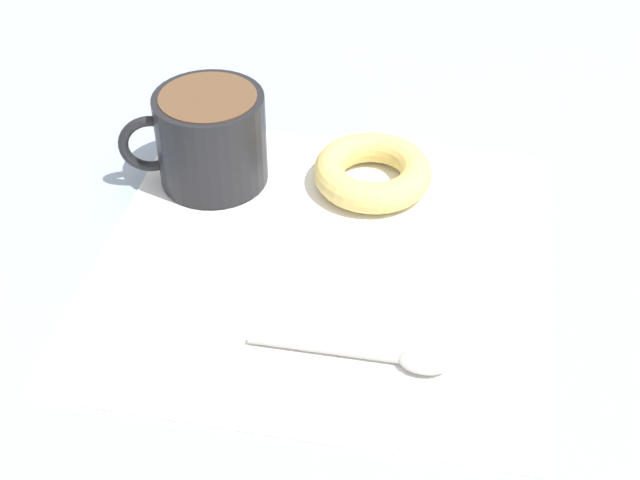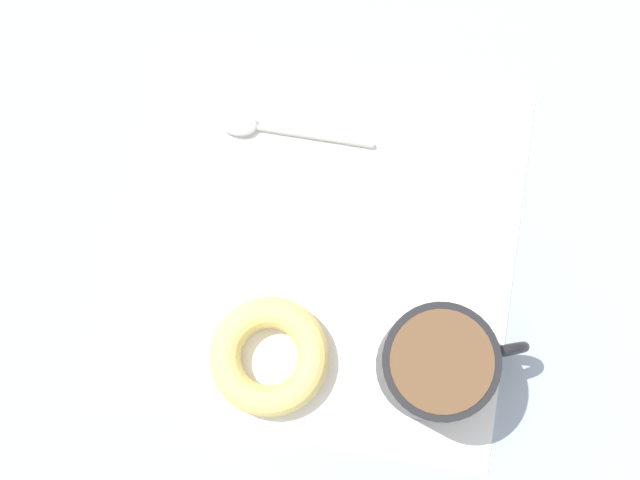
% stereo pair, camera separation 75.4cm
% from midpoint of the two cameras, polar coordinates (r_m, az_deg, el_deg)
% --- Properties ---
extents(ground_plane, '(1.20, 1.20, 0.02)m').
position_cam_midpoint_polar(ground_plane, '(0.68, 2.22, -31.71)').
color(ground_plane, '#99A8B7').
extents(napkin, '(0.37, 0.37, 0.00)m').
position_cam_midpoint_polar(napkin, '(0.66, -0.17, -32.89)').
color(napkin, white).
rests_on(napkin, ground_plane).
extents(coffee_cup, '(0.13, 0.10, 0.08)m').
position_cam_midpoint_polar(coffee_cup, '(0.67, -9.06, -22.22)').
color(coffee_cup, black).
rests_on(coffee_cup, napkin).
extents(donut, '(0.10, 0.10, 0.03)m').
position_cam_midpoint_polar(donut, '(0.69, 4.09, -24.36)').
color(donut, '#E5C66B').
rests_on(donut, napkin).
extents(spoon, '(0.15, 0.03, 0.01)m').
position_cam_midpoint_polar(spoon, '(0.63, 5.99, -42.15)').
color(spoon, '#B7B2A8').
rests_on(spoon, napkin).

